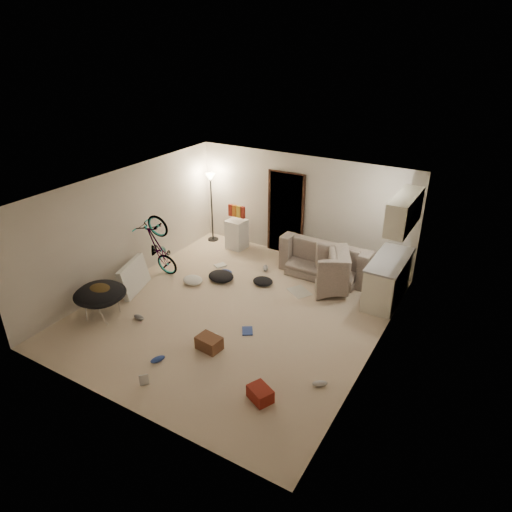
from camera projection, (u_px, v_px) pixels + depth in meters
The scene contains 39 objects.
floor at pixel (235, 312), 9.07m from camera, with size 5.50×6.00×0.02m, color beige.
ceiling at pixel (232, 190), 7.96m from camera, with size 5.50×6.00×0.02m, color white.
wall_back at pixel (302, 207), 10.85m from camera, with size 5.50×0.02×2.50m, color beige.
wall_front at pixel (113, 339), 6.18m from camera, with size 5.50×0.02×2.50m, color beige.
wall_left at pixel (126, 226), 9.77m from camera, with size 0.02×6.00×2.50m, color beige.
wall_right at pixel (379, 293), 7.26m from camera, with size 0.02×6.00×2.50m, color beige.
doorway at pixel (286, 214), 11.10m from camera, with size 0.85×0.10×2.04m, color black.
door_trim at pixel (286, 214), 11.07m from camera, with size 0.97×0.04×2.10m, color black.
floor_lamp at pixel (211, 193), 11.63m from camera, with size 0.28×0.28×1.81m.
kitchen_counter at pixel (387, 280), 9.32m from camera, with size 0.60×1.50×0.88m, color white.
counter_top at pixel (390, 260), 9.11m from camera, with size 0.64×1.54×0.04m, color gray.
kitchen_uppers at pixel (404, 212), 8.59m from camera, with size 0.38×1.40×0.65m, color white.
sofa at pixel (328, 261), 10.39m from camera, with size 2.11×0.83×0.62m, color #3B433B.
armchair at pixel (347, 276), 9.67m from camera, with size 1.03×0.90×0.67m, color #3B433B.
bicycle at pixel (159, 259), 10.27m from camera, with size 0.54×1.54×0.81m, color black.
book_asset at pixel (140, 386), 7.15m from camera, with size 0.15×0.20×0.02m, color maroon.
mini_fridge at pixel (237, 234), 11.59m from camera, with size 0.45×0.45×0.76m, color white.
snack_box_0 at pixel (231, 210), 11.39m from camera, with size 0.10×0.07×0.30m, color maroon.
snack_box_1 at pixel (235, 211), 11.34m from camera, with size 0.10×0.07×0.30m, color #CC6719.
snack_box_2 at pixel (239, 212), 11.28m from camera, with size 0.10×0.07×0.30m, color gold.
snack_box_3 at pixel (243, 213), 11.23m from camera, with size 0.10×0.07×0.30m, color maroon.
saucer_chair at pixel (101, 298), 8.73m from camera, with size 0.99×0.99×0.70m.
hoodie at pixel (100, 290), 8.59m from camera, with size 0.48×0.40×0.22m, color #483518.
sofa_drape at pixel (291, 243), 10.72m from camera, with size 0.56×0.46×0.28m, color black.
tv_box at pixel (134, 277), 9.67m from camera, with size 0.12×1.00×0.66m, color silver.
drink_case_a at pixel (209, 343), 7.95m from camera, with size 0.42×0.30×0.24m, color brown.
drink_case_b at pixel (260, 394), 6.84m from camera, with size 0.37×0.27×0.21m, color maroon.
juicer at pixel (214, 338), 8.14m from camera, with size 0.14×0.14×0.21m.
newspaper at pixel (299, 292), 9.75m from camera, with size 0.37×0.49×0.01m, color beige.
book_blue at pixel (247, 331), 8.45m from camera, with size 0.19×0.27×0.03m, color #294397.
book_white at pixel (220, 265), 10.83m from camera, with size 0.20×0.26×0.02m, color silver.
shoe_0 at pixel (226, 272), 10.46m from camera, with size 0.29×0.12×0.11m, color #294397.
shoe_1 at pixel (265, 268), 10.62m from camera, with size 0.29×0.12×0.11m, color slate.
shoe_2 at pixel (158, 359), 7.66m from camera, with size 0.26×0.11×0.10m, color #294397.
shoe_3 at pixel (139, 317), 8.80m from camera, with size 0.25×0.10×0.09m, color slate.
shoe_4 at pixel (320, 383), 7.14m from camera, with size 0.25×0.10×0.09m, color white.
clothes_lump_a at pixel (221, 276), 10.18m from camera, with size 0.59×0.51×0.19m, color black.
clothes_lump_b at pixel (263, 281), 10.03m from camera, with size 0.45×0.39×0.14m, color black.
clothes_lump_c at pixel (193, 280), 10.07m from camera, with size 0.47×0.40×0.14m, color silver.
Camera 1 is at (4.23, -6.39, 4.98)m, focal length 32.00 mm.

